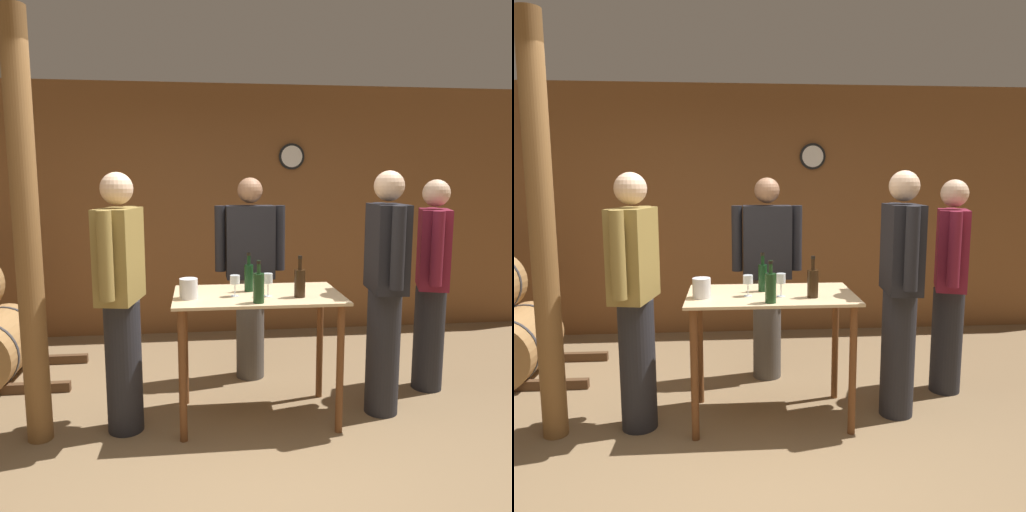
# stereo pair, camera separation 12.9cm
# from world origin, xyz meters

# --- Properties ---
(ground_plane) EXTENTS (14.00, 14.00, 0.00)m
(ground_plane) POSITION_xyz_m (0.00, 0.00, 0.00)
(ground_plane) COLOR brown
(back_wall) EXTENTS (8.40, 0.08, 2.70)m
(back_wall) POSITION_xyz_m (0.00, 2.66, 1.35)
(back_wall) COLOR brown
(back_wall) RESTS_ON ground_plane
(tasting_table) EXTENTS (1.16, 0.68, 0.91)m
(tasting_table) POSITION_xyz_m (0.15, 0.55, 0.74)
(tasting_table) COLOR #D1B284
(tasting_table) RESTS_ON ground_plane
(wooden_post) EXTENTS (0.16, 0.16, 2.70)m
(wooden_post) POSITION_xyz_m (-1.31, 0.40, 1.35)
(wooden_post) COLOR brown
(wooden_post) RESTS_ON ground_plane
(wine_bottle_far_left) EXTENTS (0.06, 0.06, 0.28)m
(wine_bottle_far_left) POSITION_xyz_m (0.10, 0.63, 1.01)
(wine_bottle_far_left) COLOR black
(wine_bottle_far_left) RESTS_ON tasting_table
(wine_bottle_left) EXTENTS (0.07, 0.07, 0.27)m
(wine_bottle_left) POSITION_xyz_m (0.13, 0.29, 1.01)
(wine_bottle_left) COLOR #193819
(wine_bottle_left) RESTS_ON tasting_table
(wine_bottle_center) EXTENTS (0.07, 0.07, 0.28)m
(wine_bottle_center) POSITION_xyz_m (0.42, 0.42, 1.01)
(wine_bottle_center) COLOR black
(wine_bottle_center) RESTS_ON tasting_table
(wine_glass_near_left) EXTENTS (0.07, 0.07, 0.15)m
(wine_glass_near_left) POSITION_xyz_m (-0.01, 0.49, 1.02)
(wine_glass_near_left) COLOR silver
(wine_glass_near_left) RESTS_ON tasting_table
(wine_glass_near_center) EXTENTS (0.06, 0.06, 0.16)m
(wine_glass_near_center) POSITION_xyz_m (0.21, 0.46, 1.03)
(wine_glass_near_center) COLOR silver
(wine_glass_near_center) RESTS_ON tasting_table
(ice_bucket) EXTENTS (0.12, 0.12, 0.14)m
(ice_bucket) POSITION_xyz_m (-0.32, 0.46, 0.98)
(ice_bucket) COLOR silver
(ice_bucket) RESTS_ON tasting_table
(person_host) EXTENTS (0.29, 0.58, 1.74)m
(person_host) POSITION_xyz_m (-0.77, 0.47, 0.92)
(person_host) COLOR #232328
(person_host) RESTS_ON ground_plane
(person_visitor_with_scarf) EXTENTS (0.34, 0.56, 1.70)m
(person_visitor_with_scarf) POSITION_xyz_m (1.59, 0.90, 0.90)
(person_visitor_with_scarf) COLOR #232328
(person_visitor_with_scarf) RESTS_ON ground_plane
(person_visitor_bearded) EXTENTS (0.25, 0.59, 1.76)m
(person_visitor_bearded) POSITION_xyz_m (1.06, 0.53, 0.93)
(person_visitor_bearded) COLOR #232328
(person_visitor_bearded) RESTS_ON ground_plane
(person_visitor_near_door) EXTENTS (0.59, 0.24, 1.71)m
(person_visitor_near_door) POSITION_xyz_m (0.17, 1.31, 0.91)
(person_visitor_near_door) COLOR #4C4742
(person_visitor_near_door) RESTS_ON ground_plane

